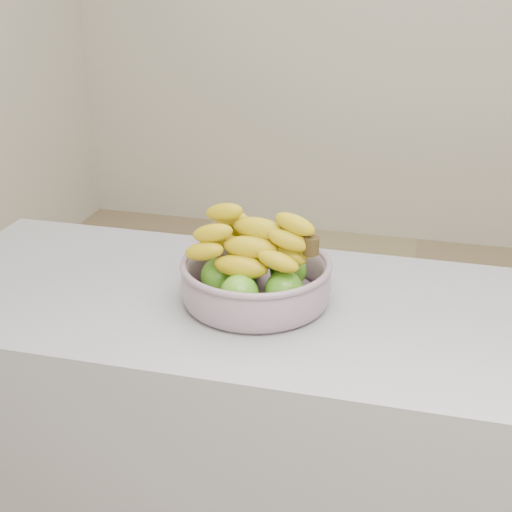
{
  "coord_description": "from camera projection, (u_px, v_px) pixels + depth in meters",
  "views": [
    {
      "loc": [
        0.05,
        -1.91,
        1.58
      ],
      "look_at": [
        -0.27,
        -0.65,
        1.0
      ],
      "focal_mm": 50.0,
      "sensor_mm": 36.0,
      "label": 1
    }
  ],
  "objects": [
    {
      "name": "fruit_bowl",
      "position": [
        256.0,
        275.0,
        1.44
      ],
      "size": [
        0.31,
        0.31,
        0.18
      ],
      "rotation": [
        0.0,
        0.0,
        -0.19
      ],
      "color": "#A7B5C8",
      "rests_on": "counter"
    },
    {
      "name": "ground",
      "position": [
        386.0,
        465.0,
        2.34
      ],
      "size": [
        4.0,
        4.0,
        0.0
      ],
      "primitive_type": "plane",
      "color": "#98895D",
      "rests_on": "ground"
    },
    {
      "name": "counter",
      "position": [
        375.0,
        494.0,
        1.58
      ],
      "size": [
        2.0,
        0.6,
        0.9
      ],
      "primitive_type": "cube",
      "color": "#96959D",
      "rests_on": "ground"
    }
  ]
}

